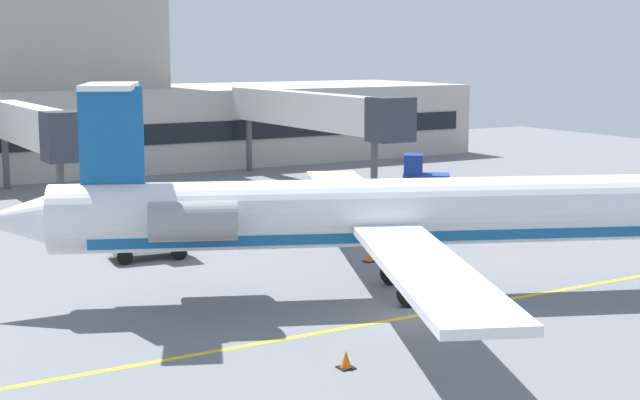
{
  "coord_description": "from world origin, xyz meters",
  "views": [
    {
      "loc": [
        -19.09,
        -26.08,
        9.39
      ],
      "look_at": [
        0.74,
        7.78,
        3.0
      ],
      "focal_mm": 52.12,
      "sensor_mm": 36.0,
      "label": 1
    }
  ],
  "objects_px": {
    "regional_jet": "(423,213)",
    "pushback_tractor": "(420,171)",
    "belt_loader": "(155,236)",
    "baggage_tug": "(133,213)"
  },
  "relations": [
    {
      "from": "regional_jet",
      "to": "pushback_tractor",
      "type": "height_order",
      "value": "regional_jet"
    },
    {
      "from": "pushback_tractor",
      "to": "belt_loader",
      "type": "relative_size",
      "value": 1.0
    },
    {
      "from": "regional_jet",
      "to": "baggage_tug",
      "type": "height_order",
      "value": "regional_jet"
    },
    {
      "from": "regional_jet",
      "to": "baggage_tug",
      "type": "xyz_separation_m",
      "value": [
        -5.42,
        17.83,
        -2.27
      ]
    },
    {
      "from": "regional_jet",
      "to": "pushback_tractor",
      "type": "relative_size",
      "value": 8.7
    },
    {
      "from": "baggage_tug",
      "to": "regional_jet",
      "type": "bearing_deg",
      "value": -73.1
    },
    {
      "from": "regional_jet",
      "to": "belt_loader",
      "type": "bearing_deg",
      "value": 120.01
    },
    {
      "from": "baggage_tug",
      "to": "pushback_tractor",
      "type": "height_order",
      "value": "pushback_tractor"
    },
    {
      "from": "regional_jet",
      "to": "belt_loader",
      "type": "xyz_separation_m",
      "value": [
        -6.6,
        11.42,
        -2.26
      ]
    },
    {
      "from": "baggage_tug",
      "to": "belt_loader",
      "type": "distance_m",
      "value": 6.52
    }
  ]
}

